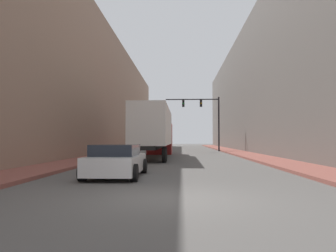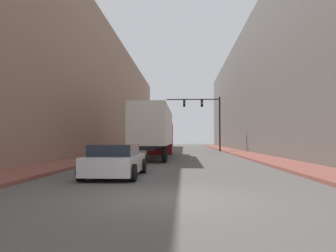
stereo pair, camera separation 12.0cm
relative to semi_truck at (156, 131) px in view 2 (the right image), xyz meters
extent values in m
plane|color=#565451|center=(1.93, -19.03, -2.24)|extent=(200.00, 200.00, 0.00)
cube|color=brown|center=(8.36, 10.97, -2.17)|extent=(2.52, 80.00, 0.15)
cube|color=brown|center=(-4.49, 10.97, -2.17)|extent=(2.52, 80.00, 0.15)
cube|color=#66605B|center=(12.62, 10.97, 5.30)|extent=(6.00, 80.00, 15.09)
cube|color=#997A66|center=(-8.75, 10.97, 4.88)|extent=(6.00, 80.00, 14.24)
cube|color=silver|center=(0.00, -1.45, 0.27)|extent=(2.48, 11.79, 2.83)
cube|color=black|center=(0.00, -1.45, -1.29)|extent=(1.24, 11.79, 0.24)
cube|color=maroon|center=(0.00, 5.87, -0.71)|extent=(2.48, 2.85, 3.07)
cylinder|color=black|center=(-1.09, -6.14, -1.74)|extent=(0.25, 1.00, 1.00)
cylinder|color=black|center=(1.09, -6.14, -1.74)|extent=(0.25, 1.00, 1.00)
cylinder|color=black|center=(-1.09, -4.94, -1.74)|extent=(0.25, 1.00, 1.00)
cylinder|color=black|center=(1.09, -4.94, -1.74)|extent=(0.25, 1.00, 1.00)
cylinder|color=black|center=(-1.09, 5.87, -1.74)|extent=(0.25, 1.00, 1.00)
cylinder|color=black|center=(1.09, 5.87, -1.74)|extent=(0.25, 1.00, 1.00)
cube|color=silver|center=(-0.40, -14.17, -1.72)|extent=(1.87, 4.30, 0.69)
cube|color=#1E232D|center=(-0.40, -14.39, -1.16)|extent=(1.65, 2.37, 0.44)
cylinder|color=black|center=(-1.34, -12.72, -1.92)|extent=(0.25, 0.64, 0.64)
cylinder|color=black|center=(0.53, -12.72, -1.92)|extent=(0.25, 0.64, 0.64)
cylinder|color=black|center=(-1.34, -15.72, -1.92)|extent=(0.25, 0.64, 0.64)
cylinder|color=black|center=(0.53, -15.72, -1.92)|extent=(0.25, 0.64, 0.64)
cylinder|color=black|center=(6.95, 14.27, 1.21)|extent=(0.20, 0.20, 6.91)
cube|color=black|center=(3.58, 14.27, 4.36)|extent=(6.75, 0.12, 0.12)
cube|color=black|center=(4.70, 14.27, 3.85)|extent=(0.30, 0.24, 0.90)
sphere|color=gold|center=(4.70, 14.13, 3.85)|extent=(0.18, 0.18, 0.18)
cube|color=black|center=(2.45, 14.27, 3.85)|extent=(0.30, 0.24, 0.90)
sphere|color=green|center=(2.45, 14.13, 3.85)|extent=(0.18, 0.18, 0.18)
camera|label=1|loc=(2.24, -27.43, -0.72)|focal=35.00mm
camera|label=2|loc=(2.36, -27.43, -0.72)|focal=35.00mm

